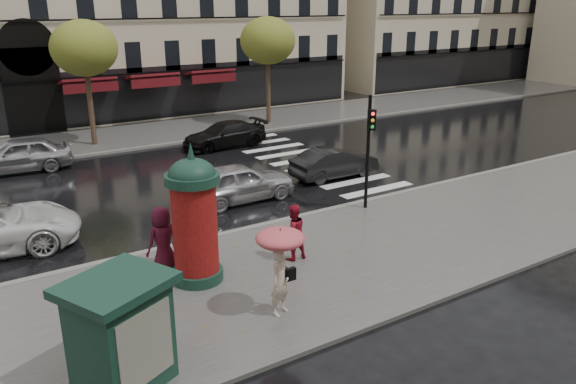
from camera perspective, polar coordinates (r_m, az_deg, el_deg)
ground at (r=17.34m, az=2.75°, el=-6.71°), size 160.00×160.00×0.00m
near_sidewalk at (r=16.95m, az=3.73°, el=-7.13°), size 90.00×7.00×0.12m
far_sidewalk at (r=33.84m, az=-16.16°, el=5.39°), size 90.00×6.00×0.12m
near_kerb at (r=19.63m, az=-2.30°, el=-3.35°), size 90.00×0.25×0.14m
far_kerb at (r=31.04m, az=-14.53°, el=4.39°), size 90.00×0.25×0.14m
zebra_crossing at (r=27.98m, az=1.50°, el=3.31°), size 3.60×11.75×0.01m
tree_far_left at (r=31.64m, az=-20.01°, el=13.52°), size 3.40×3.40×6.64m
tree_far_right at (r=35.75m, az=-2.07°, el=15.07°), size 3.40×3.40×6.64m
woman_umbrella at (r=13.54m, az=-0.77°, el=-6.67°), size 1.20×1.20×2.30m
woman_red at (r=16.65m, az=0.50°, el=-4.10°), size 0.86×0.68×1.72m
man_burgundy at (r=16.11m, az=-12.61°, el=-4.87°), size 1.11×0.87×2.00m
morris_column at (r=15.27m, az=-9.49°, el=-2.43°), size 1.46×1.46×3.92m
traffic_light at (r=20.51m, az=8.24°, el=5.11°), size 0.31×0.42×4.22m
newsstand at (r=11.75m, az=-16.62°, el=-13.54°), size 2.45×2.30×2.34m
car_silver at (r=21.99m, az=-5.04°, el=0.98°), size 4.51×1.83×1.53m
car_darkgrey at (r=25.06m, az=4.75°, el=2.98°), size 4.09×1.48×1.34m
car_black at (r=30.53m, az=-6.48°, el=5.80°), size 4.71×2.04×1.35m
car_far_silver at (r=28.59m, az=-25.71°, el=3.40°), size 4.77×2.22×1.58m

